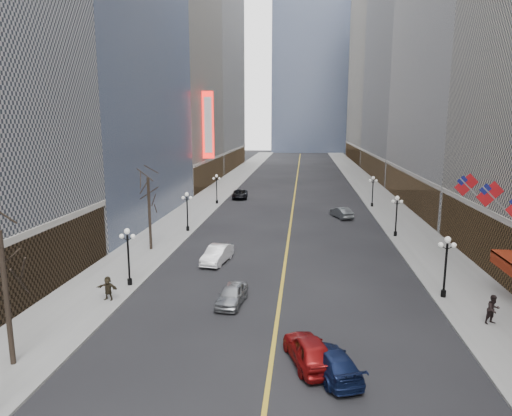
% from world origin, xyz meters
% --- Properties ---
extents(sidewalk_east, '(6.00, 230.00, 0.15)m').
position_xyz_m(sidewalk_east, '(14.00, 70.00, 0.07)').
color(sidewalk_east, gray).
rests_on(sidewalk_east, ground).
extents(sidewalk_west, '(6.00, 230.00, 0.15)m').
position_xyz_m(sidewalk_west, '(-14.00, 70.00, 0.07)').
color(sidewalk_west, gray).
rests_on(sidewalk_west, ground).
extents(lane_line, '(0.25, 200.00, 0.02)m').
position_xyz_m(lane_line, '(0.00, 80.00, 0.01)').
color(lane_line, gold).
rests_on(lane_line, ground).
extents(bldg_east_c, '(26.60, 40.60, 48.80)m').
position_xyz_m(bldg_east_c, '(29.88, 106.00, 24.18)').
color(bldg_east_c, '#949396').
rests_on(bldg_east_c, ground).
extents(bldg_east_d, '(26.60, 46.60, 62.80)m').
position_xyz_m(bldg_east_d, '(29.90, 149.00, 31.17)').
color(bldg_east_d, '#B1A792').
rests_on(bldg_east_d, ground).
extents(bldg_west_c, '(26.60, 30.60, 50.80)m').
position_xyz_m(bldg_west_c, '(-29.88, 87.00, 25.19)').
color(bldg_west_c, '#B1A792').
rests_on(bldg_west_c, ground).
extents(bldg_west_d, '(26.60, 38.60, 72.80)m').
position_xyz_m(bldg_west_d, '(-29.92, 121.00, 36.17)').
color(bldg_west_d, beige).
rests_on(bldg_west_d, ground).
extents(streetlamp_east_1, '(1.26, 0.44, 4.52)m').
position_xyz_m(streetlamp_east_1, '(11.80, 30.00, 2.90)').
color(streetlamp_east_1, black).
rests_on(streetlamp_east_1, sidewalk_east).
extents(streetlamp_east_2, '(1.26, 0.44, 4.52)m').
position_xyz_m(streetlamp_east_2, '(11.80, 48.00, 2.90)').
color(streetlamp_east_2, black).
rests_on(streetlamp_east_2, sidewalk_east).
extents(streetlamp_east_3, '(1.26, 0.44, 4.52)m').
position_xyz_m(streetlamp_east_3, '(11.80, 66.00, 2.90)').
color(streetlamp_east_3, black).
rests_on(streetlamp_east_3, sidewalk_east).
extents(streetlamp_west_1, '(1.26, 0.44, 4.52)m').
position_xyz_m(streetlamp_west_1, '(-11.80, 30.00, 2.90)').
color(streetlamp_west_1, black).
rests_on(streetlamp_west_1, sidewalk_west).
extents(streetlamp_west_2, '(1.26, 0.44, 4.52)m').
position_xyz_m(streetlamp_west_2, '(-11.80, 48.00, 2.90)').
color(streetlamp_west_2, black).
rests_on(streetlamp_west_2, sidewalk_west).
extents(streetlamp_west_3, '(1.26, 0.44, 4.52)m').
position_xyz_m(streetlamp_west_3, '(-11.80, 66.00, 2.90)').
color(streetlamp_west_3, black).
rests_on(streetlamp_west_3, sidewalk_west).
extents(flag_4, '(2.87, 0.12, 2.87)m').
position_xyz_m(flag_4, '(15.31, 32.00, 7.29)').
color(flag_4, '#B2B2B7').
rests_on(flag_4, ground).
extents(flag_5, '(2.87, 0.12, 2.87)m').
position_xyz_m(flag_5, '(15.31, 37.00, 7.29)').
color(flag_5, '#B2B2B7').
rests_on(flag_5, ground).
extents(awning_c, '(1.40, 4.00, 0.93)m').
position_xyz_m(awning_c, '(16.11, 30.00, 3.08)').
color(awning_c, maroon).
rests_on(awning_c, ground).
extents(theatre_marquee, '(2.00, 0.55, 12.00)m').
position_xyz_m(theatre_marquee, '(-15.88, 80.00, 12.00)').
color(theatre_marquee, red).
rests_on(theatre_marquee, ground).
extents(tree_west_near, '(3.60, 3.60, 7.92)m').
position_xyz_m(tree_west_near, '(-13.50, 18.00, 6.24)').
color(tree_west_near, '#2D231C').
rests_on(tree_west_near, sidewalk_west).
extents(tree_west_far, '(3.60, 3.60, 7.92)m').
position_xyz_m(tree_west_far, '(-13.50, 40.00, 6.24)').
color(tree_west_far, '#2D231C').
rests_on(tree_west_far, sidewalk_west).
extents(car_nb_near, '(2.11, 4.32, 1.42)m').
position_xyz_m(car_nb_near, '(-3.34, 27.43, 0.71)').
color(car_nb_near, '#96999D').
rests_on(car_nb_near, ground).
extents(car_nb_mid, '(2.42, 4.98, 1.57)m').
position_xyz_m(car_nb_mid, '(-6.16, 36.75, 0.79)').
color(car_nb_mid, white).
rests_on(car_nb_mid, ground).
extents(car_nb_far, '(2.90, 5.48, 1.47)m').
position_xyz_m(car_nb_far, '(-9.00, 71.82, 0.73)').
color(car_nb_far, black).
rests_on(car_nb_far, ground).
extents(car_sb_near, '(3.35, 5.04, 1.36)m').
position_xyz_m(car_sb_near, '(3.17, 18.95, 0.68)').
color(car_sb_near, '#111B41').
rests_on(car_sb_near, ground).
extents(car_sb_mid, '(3.22, 5.02, 1.59)m').
position_xyz_m(car_sb_mid, '(2.00, 19.84, 0.80)').
color(car_sb_mid, maroon).
rests_on(car_sb_mid, ground).
extents(car_sb_far, '(3.05, 4.68, 1.46)m').
position_xyz_m(car_sb_far, '(6.63, 57.78, 0.73)').
color(car_sb_far, '#52565A').
rests_on(car_sb_far, ground).
extents(ped_east_walk, '(1.04, 0.82, 1.89)m').
position_xyz_m(ped_east_walk, '(13.53, 25.68, 1.10)').
color(ped_east_walk, black).
rests_on(ped_east_walk, sidewalk_east).
extents(ped_west_far, '(1.66, 0.68, 1.74)m').
position_xyz_m(ped_west_far, '(-12.18, 26.91, 1.02)').
color(ped_west_far, black).
rests_on(ped_west_far, sidewalk_west).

